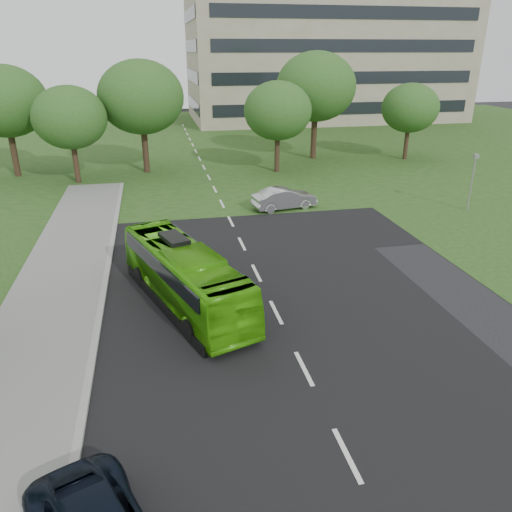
{
  "coord_description": "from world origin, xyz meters",
  "views": [
    {
      "loc": [
        -4.46,
        -15.57,
        10.05
      ],
      "look_at": [
        -0.36,
        4.36,
        1.6
      ],
      "focal_mm": 35.0,
      "sensor_mm": 36.0,
      "label": 1
    }
  ],
  "objects_px": {
    "bus": "(185,276)",
    "tree_park_c": "(278,111)",
    "tree_park_a": "(70,118)",
    "tree_park_b": "(141,97)",
    "tree_park_e": "(410,108)",
    "sedan": "(284,198)",
    "camera_pole": "(473,175)",
    "tree_park_d": "(316,87)",
    "office_building": "(325,32)",
    "tree_park_f": "(5,101)"
  },
  "relations": [
    {
      "from": "tree_park_c",
      "to": "sedan",
      "type": "distance_m",
      "value": 12.05
    },
    {
      "from": "tree_park_c",
      "to": "tree_park_e",
      "type": "distance_m",
      "value": 13.97
    },
    {
      "from": "tree_park_d",
      "to": "sedan",
      "type": "bearing_deg",
      "value": -114.09
    },
    {
      "from": "tree_park_c",
      "to": "tree_park_f",
      "type": "relative_size",
      "value": 0.85
    },
    {
      "from": "tree_park_b",
      "to": "camera_pole",
      "type": "height_order",
      "value": "tree_park_b"
    },
    {
      "from": "tree_park_e",
      "to": "tree_park_a",
      "type": "bearing_deg",
      "value": -173.82
    },
    {
      "from": "tree_park_e",
      "to": "tree_park_f",
      "type": "distance_m",
      "value": 35.87
    },
    {
      "from": "tree_park_a",
      "to": "camera_pole",
      "type": "distance_m",
      "value": 29.87
    },
    {
      "from": "tree_park_c",
      "to": "camera_pole",
      "type": "relative_size",
      "value": 2.03
    },
    {
      "from": "bus",
      "to": "tree_park_c",
      "type": "bearing_deg",
      "value": 47.84
    },
    {
      "from": "tree_park_c",
      "to": "office_building",
      "type": "bearing_deg",
      "value": 65.72
    },
    {
      "from": "tree_park_a",
      "to": "tree_park_f",
      "type": "xyz_separation_m",
      "value": [
        -5.35,
        3.43,
        1.0
      ]
    },
    {
      "from": "tree_park_c",
      "to": "tree_park_d",
      "type": "relative_size",
      "value": 0.77
    },
    {
      "from": "tree_park_b",
      "to": "tree_park_e",
      "type": "bearing_deg",
      "value": 1.33
    },
    {
      "from": "tree_park_d",
      "to": "tree_park_e",
      "type": "height_order",
      "value": "tree_park_d"
    },
    {
      "from": "tree_park_d",
      "to": "camera_pole",
      "type": "bearing_deg",
      "value": -75.46
    },
    {
      "from": "tree_park_c",
      "to": "tree_park_f",
      "type": "bearing_deg",
      "value": 172.65
    },
    {
      "from": "tree_park_a",
      "to": "bus",
      "type": "bearing_deg",
      "value": -72.85
    },
    {
      "from": "bus",
      "to": "office_building",
      "type": "bearing_deg",
      "value": 46.84
    },
    {
      "from": "tree_park_e",
      "to": "bus",
      "type": "distance_m",
      "value": 35.3
    },
    {
      "from": "office_building",
      "to": "tree_park_a",
      "type": "distance_m",
      "value": 48.77
    },
    {
      "from": "bus",
      "to": "sedan",
      "type": "bearing_deg",
      "value": 39.16
    },
    {
      "from": "office_building",
      "to": "tree_park_a",
      "type": "height_order",
      "value": "office_building"
    },
    {
      "from": "tree_park_a",
      "to": "bus",
      "type": "relative_size",
      "value": 0.82
    },
    {
      "from": "tree_park_b",
      "to": "sedan",
      "type": "bearing_deg",
      "value": -55.21
    },
    {
      "from": "tree_park_f",
      "to": "bus",
      "type": "relative_size",
      "value": 0.97
    },
    {
      "from": "tree_park_f",
      "to": "sedan",
      "type": "relative_size",
      "value": 2.06
    },
    {
      "from": "tree_park_c",
      "to": "tree_park_e",
      "type": "xyz_separation_m",
      "value": [
        13.69,
        2.73,
        -0.33
      ]
    },
    {
      "from": "tree_park_e",
      "to": "bus",
      "type": "xyz_separation_m",
      "value": [
        -23.45,
        -26.15,
        -3.59
      ]
    },
    {
      "from": "tree_park_f",
      "to": "camera_pole",
      "type": "relative_size",
      "value": 2.38
    },
    {
      "from": "bus",
      "to": "camera_pole",
      "type": "relative_size",
      "value": 2.45
    },
    {
      "from": "tree_park_d",
      "to": "sedan",
      "type": "xyz_separation_m",
      "value": [
        -7.12,
        -15.93,
        -6.05
      ]
    },
    {
      "from": "tree_park_a",
      "to": "sedan",
      "type": "distance_m",
      "value": 18.47
    },
    {
      "from": "tree_park_d",
      "to": "tree_park_f",
      "type": "height_order",
      "value": "tree_park_d"
    },
    {
      "from": "tree_park_b",
      "to": "sedan",
      "type": "relative_size",
      "value": 2.14
    },
    {
      "from": "tree_park_d",
      "to": "camera_pole",
      "type": "height_order",
      "value": "tree_park_d"
    },
    {
      "from": "tree_park_a",
      "to": "camera_pole",
      "type": "bearing_deg",
      "value": -26.5
    },
    {
      "from": "tree_park_c",
      "to": "bus",
      "type": "xyz_separation_m",
      "value": [
        -9.76,
        -23.41,
        -3.93
      ]
    },
    {
      "from": "bus",
      "to": "tree_park_f",
      "type": "bearing_deg",
      "value": 95.72
    },
    {
      "from": "tree_park_a",
      "to": "camera_pole",
      "type": "relative_size",
      "value": 2.0
    },
    {
      "from": "office_building",
      "to": "camera_pole",
      "type": "distance_m",
      "value": 50.19
    },
    {
      "from": "tree_park_a",
      "to": "tree_park_f",
      "type": "distance_m",
      "value": 6.43
    },
    {
      "from": "office_building",
      "to": "tree_park_b",
      "type": "relative_size",
      "value": 4.27
    },
    {
      "from": "tree_park_a",
      "to": "sedan",
      "type": "height_order",
      "value": "tree_park_a"
    },
    {
      "from": "tree_park_b",
      "to": "tree_park_e",
      "type": "xyz_separation_m",
      "value": [
        24.99,
        0.58,
        -1.45
      ]
    },
    {
      "from": "tree_park_d",
      "to": "tree_park_f",
      "type": "bearing_deg",
      "value": -175.55
    },
    {
      "from": "tree_park_b",
      "to": "bus",
      "type": "height_order",
      "value": "tree_park_b"
    },
    {
      "from": "bus",
      "to": "camera_pole",
      "type": "distance_m",
      "value": 21.82
    },
    {
      "from": "tree_park_b",
      "to": "tree_park_c",
      "type": "height_order",
      "value": "tree_park_b"
    },
    {
      "from": "tree_park_d",
      "to": "bus",
      "type": "height_order",
      "value": "tree_park_d"
    }
  ]
}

